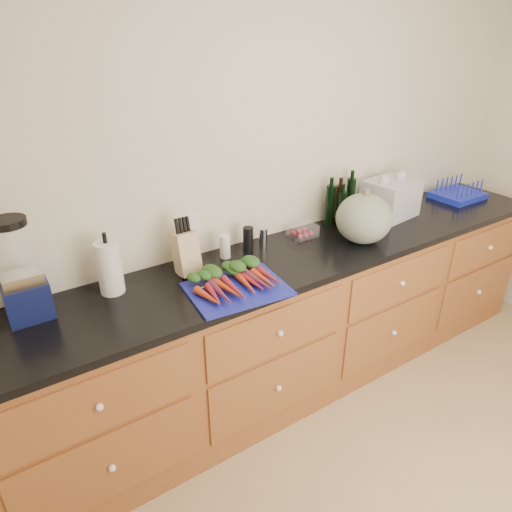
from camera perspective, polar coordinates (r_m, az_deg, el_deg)
wall_back at (r=2.76m, az=3.01°, el=10.11°), size 4.10×0.05×2.60m
cabinets at (r=2.90m, az=6.46°, el=-7.86°), size 3.60×0.64×0.90m
countertop at (r=2.67m, az=6.92°, el=0.51°), size 3.64×0.62×0.04m
cutting_board at (r=2.23m, az=-2.38°, el=-4.15°), size 0.50×0.40×0.01m
carrots at (r=2.25m, az=-2.99°, el=-3.00°), size 0.40×0.29×0.06m
squash at (r=2.75m, az=13.33°, el=4.58°), size 0.33×0.33×0.29m
blender_appliance at (r=2.18m, az=-27.28°, el=-2.21°), size 0.18×0.18×0.46m
paper_towel at (r=2.26m, az=-17.85°, el=-1.40°), size 0.12×0.12×0.26m
knife_block at (r=2.37m, az=-8.71°, el=0.37°), size 0.11×0.11×0.22m
grinder_salt at (r=2.52m, az=-3.90°, el=1.19°), size 0.06×0.06×0.13m
grinder_pepper at (r=2.58m, az=-1.00°, el=2.10°), size 0.06×0.06×0.14m
canister_chrome at (r=2.64m, az=0.89°, el=2.33°), size 0.05×0.05×0.11m
tomato_box at (r=2.80m, az=5.85°, el=3.19°), size 0.16×0.13×0.07m
bottles at (r=3.00m, az=10.49°, el=6.40°), size 0.23×0.12×0.28m
grocery_bag at (r=3.20m, az=16.46°, el=6.95°), size 0.37×0.31×0.25m
dish_rack at (r=3.75m, az=23.91°, el=7.17°), size 0.35×0.28×0.14m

